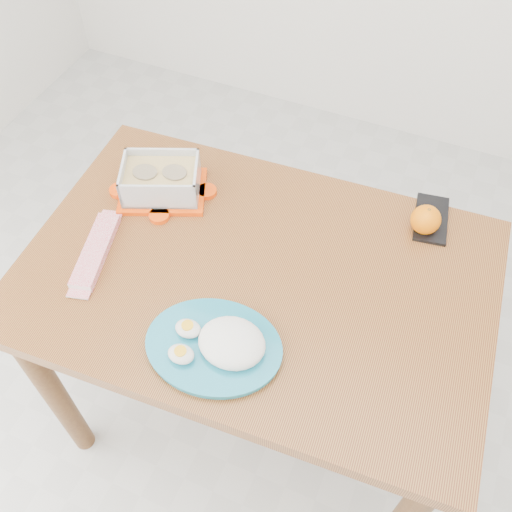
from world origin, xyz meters
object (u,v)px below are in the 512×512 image
at_px(rice_plate, 219,344).
at_px(orange_fruit, 426,220).
at_px(food_container, 161,180).
at_px(smartphone, 431,219).
at_px(dining_table, 256,300).

bearing_deg(rice_plate, orange_fruit, 48.94).
bearing_deg(rice_plate, food_container, 124.31).
distance_m(orange_fruit, smartphone, 0.05).
height_order(rice_plate, smartphone, rice_plate).
distance_m(dining_table, food_container, 0.38).
height_order(dining_table, rice_plate, rice_plate).
distance_m(food_container, orange_fruit, 0.64).
bearing_deg(food_container, rice_plate, -69.52).
xyz_separation_m(orange_fruit, rice_plate, (-0.31, -0.48, -0.01)).
height_order(orange_fruit, rice_plate, rice_plate).
height_order(orange_fruit, smartphone, orange_fruit).
bearing_deg(smartphone, food_container, -173.35).
bearing_deg(orange_fruit, rice_plate, -122.43).
bearing_deg(food_container, dining_table, -46.03).
distance_m(dining_table, orange_fruit, 0.44).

